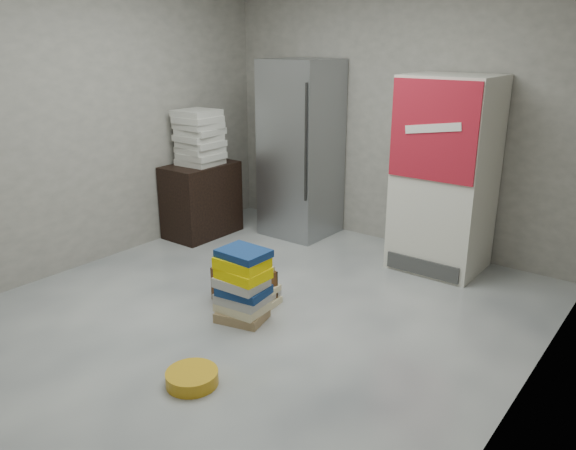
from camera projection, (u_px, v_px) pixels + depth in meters
The scene contains 10 objects.
ground at pixel (230, 327), 4.29m from camera, with size 5.00×5.00×0.00m, color silver.
room_shell at pixel (222, 86), 3.72m from camera, with size 4.04×5.04×2.82m.
steel_fridge at pixel (301, 149), 6.11m from camera, with size 0.70×0.72×1.90m.
coke_cooler at pixel (445, 175), 5.17m from camera, with size 0.80×0.73×1.80m.
wood_shelf at pixel (202, 200), 6.21m from camera, with size 0.50×0.80×0.80m, color black.
supply_box_stack at pixel (199, 138), 5.99m from camera, with size 0.44×0.45×0.58m.
phonebook_stack_main at pixel (243, 286), 4.30m from camera, with size 0.43×0.36×0.59m.
phonebook_stack_side at pixel (255, 294), 4.66m from camera, with size 0.42×0.34×0.16m.
cardboard_box at pixel (244, 287), 4.67m from camera, with size 0.50×0.50×0.33m.
bucket_lid at pixel (192, 378), 3.57m from camera, with size 0.34×0.34×0.09m, color gold.
Camera 1 is at (2.68, -2.76, 2.10)m, focal length 35.00 mm.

